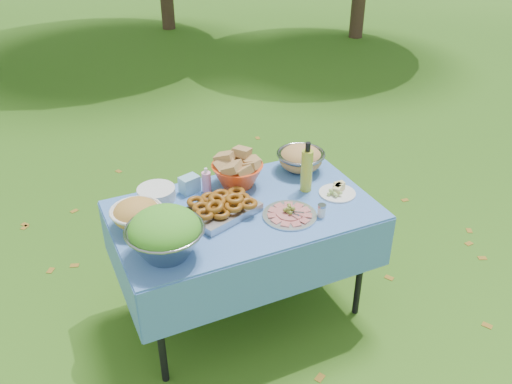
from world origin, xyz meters
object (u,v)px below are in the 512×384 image
Objects in this scene: salad_bowl at (165,234)px; pasta_bowl_steel at (301,158)px; oil_bottle at (307,167)px; picnic_table at (244,262)px; plate_stack at (156,194)px; charcuterie_platter at (290,211)px; bread_bowl at (237,169)px.

salad_bowl is 1.14m from pasta_bowl_steel.
oil_bottle reaches higher than salad_bowl.
picnic_table is 6.63× the size of plate_stack.
charcuterie_platter is 0.97× the size of oil_bottle.
charcuterie_platter is at bearing 3.80° from salad_bowl.
charcuterie_platter is (0.20, -0.18, 0.42)m from picnic_table.
plate_stack is 0.93m from pasta_bowl_steel.
salad_bowl reaches higher than picnic_table.
charcuterie_platter is at bearing -41.04° from picnic_table.
plate_stack is 0.73× the size of pasta_bowl_steel.
salad_bowl is 1.29× the size of charcuterie_platter.
bread_bowl is at bearing -5.34° from plate_stack.
plate_stack is 0.71× the size of bread_bowl.
picnic_table is at bearing -175.33° from oil_bottle.
bread_bowl reaches higher than pasta_bowl_steel.
oil_bottle reaches higher than picnic_table.
salad_bowl is 1.25× the size of bread_bowl.
pasta_bowl_steel is at bearing -2.46° from plate_stack.
salad_bowl is at bearing -100.72° from plate_stack.
bread_bowl is 0.46m from charcuterie_platter.
plate_stack reaches higher than charcuterie_platter.
picnic_table is 0.76m from salad_bowl.
oil_bottle is (0.22, 0.21, 0.12)m from charcuterie_platter.
plate_stack is 0.78m from charcuterie_platter.
bread_bowl is 1.04× the size of pasta_bowl_steel.
plate_stack is at bearing 141.76° from charcuterie_platter.
oil_bottle is (0.42, 0.03, 0.54)m from picnic_table.
plate_stack is at bearing 174.66° from bread_bowl.
bread_bowl is at bearing 105.74° from charcuterie_platter.
salad_bowl is at bearing -176.20° from charcuterie_platter.
picnic_table is 0.74m from pasta_bowl_steel.
picnic_table is at bearing 138.96° from charcuterie_platter.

